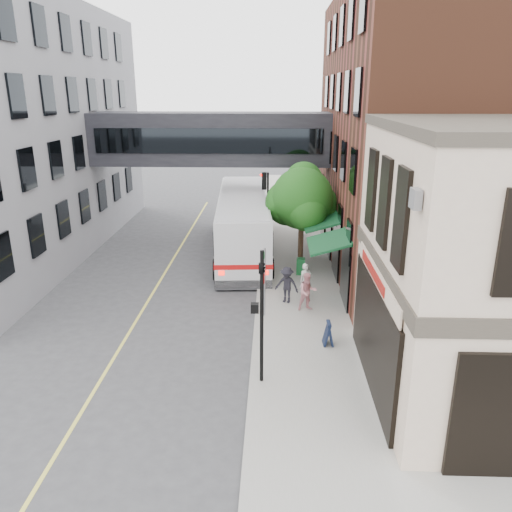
# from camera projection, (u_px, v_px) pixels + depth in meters

# --- Properties ---
(ground) EXTENTS (120.00, 120.00, 0.00)m
(ground) POSITION_uv_depth(u_px,v_px,m) (246.00, 422.00, 14.60)
(ground) COLOR #38383A
(ground) RESTS_ON ground
(sidewalk_main) EXTENTS (4.00, 60.00, 0.15)m
(sidewalk_main) POSITION_uv_depth(u_px,v_px,m) (295.00, 263.00, 27.78)
(sidewalk_main) COLOR gray
(sidewalk_main) RESTS_ON ground
(brick_building) EXTENTS (13.76, 18.00, 14.00)m
(brick_building) POSITION_uv_depth(u_px,v_px,m) (449.00, 135.00, 26.28)
(brick_building) COLOR #502819
(brick_building) RESTS_ON ground
(skyway_bridge) EXTENTS (14.00, 3.18, 3.00)m
(skyway_bridge) POSITION_uv_depth(u_px,v_px,m) (211.00, 138.00, 29.71)
(skyway_bridge) COLOR black
(skyway_bridge) RESTS_ON ground
(traffic_signal_near) EXTENTS (0.44, 0.22, 4.60)m
(traffic_signal_near) POSITION_uv_depth(u_px,v_px,m) (261.00, 301.00, 15.54)
(traffic_signal_near) COLOR black
(traffic_signal_near) RESTS_ON sidewalk_main
(traffic_signal_far) EXTENTS (0.53, 0.28, 4.50)m
(traffic_signal_far) POSITION_uv_depth(u_px,v_px,m) (266.00, 195.00, 29.66)
(traffic_signal_far) COLOR black
(traffic_signal_far) RESTS_ON sidewalk_main
(street_sign_pole) EXTENTS (0.08, 0.75, 3.00)m
(street_sign_pole) POSITION_uv_depth(u_px,v_px,m) (264.00, 276.00, 20.61)
(street_sign_pole) COLOR gray
(street_sign_pole) RESTS_ON sidewalk_main
(street_tree) EXTENTS (3.80, 3.20, 5.60)m
(street_tree) POSITION_uv_depth(u_px,v_px,m) (302.00, 198.00, 25.82)
(street_tree) COLOR #382619
(street_tree) RESTS_ON sidewalk_main
(lane_marking) EXTENTS (0.12, 40.00, 0.01)m
(lane_marking) POSITION_uv_depth(u_px,v_px,m) (155.00, 290.00, 24.25)
(lane_marking) COLOR #D8CC4C
(lane_marking) RESTS_ON ground
(bus) EXTENTS (3.71, 12.86, 3.42)m
(bus) POSITION_uv_depth(u_px,v_px,m) (243.00, 221.00, 29.41)
(bus) COLOR silver
(bus) RESTS_ON ground
(pedestrian_a) EXTENTS (0.69, 0.57, 1.64)m
(pedestrian_a) POSITION_uv_depth(u_px,v_px,m) (306.00, 281.00, 22.75)
(pedestrian_a) COLOR silver
(pedestrian_a) RESTS_ON sidewalk_main
(pedestrian_b) EXTENTS (0.95, 0.82, 1.69)m
(pedestrian_b) POSITION_uv_depth(u_px,v_px,m) (308.00, 292.00, 21.46)
(pedestrian_b) COLOR #CA8389
(pedestrian_b) RESTS_ON sidewalk_main
(pedestrian_c) EXTENTS (1.22, 0.94, 1.67)m
(pedestrian_c) POSITION_uv_depth(u_px,v_px,m) (287.00, 285.00, 22.25)
(pedestrian_c) COLOR black
(pedestrian_c) RESTS_ON sidewalk_main
(newspaper_box) EXTENTS (0.46, 0.42, 0.86)m
(newspaper_box) POSITION_uv_depth(u_px,v_px,m) (301.00, 266.00, 25.78)
(newspaper_box) COLOR #145827
(newspaper_box) RESTS_ON sidewalk_main
(sandwich_board) EXTENTS (0.35, 0.53, 0.92)m
(sandwich_board) POSITION_uv_depth(u_px,v_px,m) (328.00, 333.00, 18.62)
(sandwich_board) COLOR black
(sandwich_board) RESTS_ON sidewalk_main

